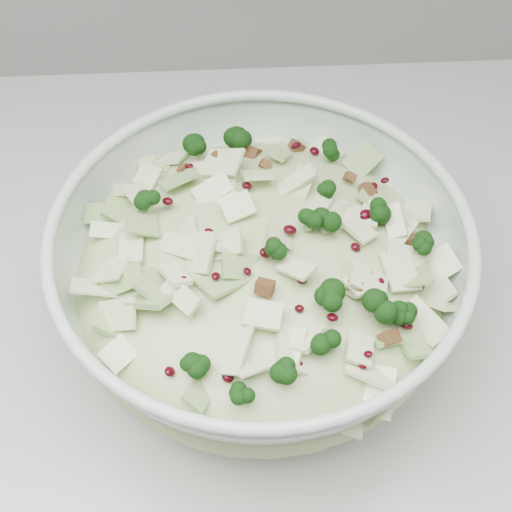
% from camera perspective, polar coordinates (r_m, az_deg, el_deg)
% --- Properties ---
extents(mixing_bowl, '(0.38, 0.38, 0.13)m').
position_cam_1_polar(mixing_bowl, '(0.59, 0.34, -1.77)').
color(mixing_bowl, silver).
rests_on(mixing_bowl, counter).
extents(salad, '(0.41, 0.41, 0.13)m').
position_cam_1_polar(salad, '(0.57, 0.35, -0.48)').
color(salad, '#C1D491').
rests_on(salad, mixing_bowl).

